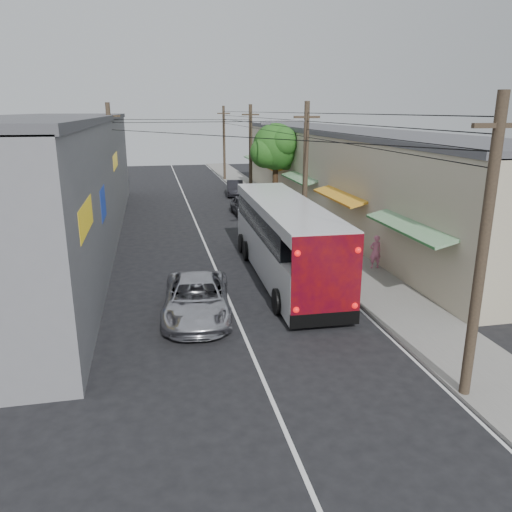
{
  "coord_description": "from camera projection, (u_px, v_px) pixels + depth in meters",
  "views": [
    {
      "loc": [
        -2.85,
        -12.63,
        7.55
      ],
      "look_at": [
        1.19,
        6.7,
        1.76
      ],
      "focal_mm": 35.0,
      "sensor_mm": 36.0,
      "label": 1
    }
  ],
  "objects": [
    {
      "name": "jeepney",
      "position": [
        197.0,
        298.0,
        18.75
      ],
      "size": [
        2.97,
        5.53,
        1.47
      ],
      "primitive_type": "imported",
      "rotation": [
        0.0,
        0.0,
        -0.1
      ],
      "color": "silver",
      "rests_on": "ground"
    },
    {
      "name": "parked_car_far",
      "position": [
        235.0,
        188.0,
        45.71
      ],
      "size": [
        1.96,
        4.28,
        1.36
      ],
      "primitive_type": "imported",
      "rotation": [
        0.0,
        0.0,
        -0.13
      ],
      "color": "black",
      "rests_on": "ground"
    },
    {
      "name": "ground",
      "position": [
        263.0,
        379.0,
        14.54
      ],
      "size": [
        120.0,
        120.0,
        0.0
      ],
      "primitive_type": "plane",
      "color": "black",
      "rests_on": "ground"
    },
    {
      "name": "pedestrian_near",
      "position": [
        375.0,
        252.0,
        24.2
      ],
      "size": [
        0.61,
        0.41,
        1.64
      ],
      "primitive_type": "imported",
      "rotation": [
        0.0,
        0.0,
        3.17
      ],
      "color": "pink",
      "rests_on": "sidewalk"
    },
    {
      "name": "pedestrian_far",
      "position": [
        287.0,
        218.0,
        31.45
      ],
      "size": [
        0.91,
        0.72,
        1.81
      ],
      "primitive_type": "imported",
      "rotation": [
        0.0,
        0.0,
        3.19
      ],
      "color": "#90B5D2",
      "rests_on": "sidewalk"
    },
    {
      "name": "utility_poles",
      "position": [
        242.0,
        164.0,
        33.09
      ],
      "size": [
        11.8,
        45.28,
        8.0
      ],
      "color": "#473828",
      "rests_on": "ground"
    },
    {
      "name": "street_tree",
      "position": [
        276.0,
        148.0,
        39.02
      ],
      "size": [
        4.4,
        4.0,
        6.6
      ],
      "color": "#3F2B19",
      "rests_on": "ground"
    },
    {
      "name": "coach_bus",
      "position": [
        284.0,
        238.0,
        23.05
      ],
      "size": [
        3.08,
        12.42,
        3.56
      ],
      "rotation": [
        0.0,
        0.0,
        -0.02
      ],
      "color": "silver",
      "rests_on": "ground"
    },
    {
      "name": "parked_suv",
      "position": [
        273.0,
        232.0,
        28.75
      ],
      "size": [
        2.23,
        5.29,
        1.52
      ],
      "primitive_type": "imported",
      "rotation": [
        0.0,
        0.0,
        -0.02
      ],
      "color": "#9E9EA5",
      "rests_on": "ground"
    },
    {
      "name": "building_right",
      "position": [
        344.0,
        173.0,
        36.48
      ],
      "size": [
        7.09,
        40.0,
        6.25
      ],
      "color": "#B5AC8F",
      "rests_on": "ground"
    },
    {
      "name": "parked_car_mid",
      "position": [
        245.0,
        206.0,
        36.93
      ],
      "size": [
        1.78,
        4.2,
        1.42
      ],
      "primitive_type": "imported",
      "rotation": [
        0.0,
        0.0,
        0.02
      ],
      "color": "#25252A",
      "rests_on": "ground"
    },
    {
      "name": "building_left",
      "position": [
        52.0,
        180.0,
        28.75
      ],
      "size": [
        7.2,
        36.0,
        7.25
      ],
      "color": "gray",
      "rests_on": "ground"
    },
    {
      "name": "sidewalk",
      "position": [
        292.0,
        222.0,
        34.59
      ],
      "size": [
        3.0,
        80.0,
        0.12
      ],
      "primitive_type": "cube",
      "color": "slate",
      "rests_on": "ground"
    }
  ]
}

